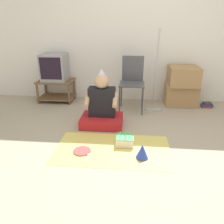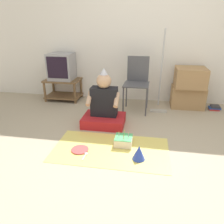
% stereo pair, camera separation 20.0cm
% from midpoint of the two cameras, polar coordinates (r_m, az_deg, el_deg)
% --- Properties ---
extents(ground_plane, '(16.00, 16.00, 0.00)m').
position_cam_midpoint_polar(ground_plane, '(2.49, 8.78, -12.54)').
color(ground_plane, tan).
extents(wall_back, '(6.40, 0.06, 2.55)m').
position_cam_midpoint_polar(wall_back, '(4.15, 10.71, 20.15)').
color(wall_back, white).
rests_on(wall_back, ground_plane).
extents(tv_stand, '(0.66, 0.45, 0.40)m').
position_cam_midpoint_polar(tv_stand, '(4.34, -11.32, 6.30)').
color(tv_stand, brown).
rests_on(tv_stand, ground_plane).
extents(tv, '(0.44, 0.42, 0.48)m').
position_cam_midpoint_polar(tv, '(4.25, -11.72, 11.56)').
color(tv, '#99999E').
rests_on(tv, tv_stand).
extents(folding_chair, '(0.42, 0.43, 0.90)m').
position_cam_midpoint_polar(folding_chair, '(3.70, 8.11, 8.30)').
color(folding_chair, '#4C4C51').
rests_on(folding_chair, ground_plane).
extents(cardboard_box_stack, '(0.56, 0.47, 0.71)m').
position_cam_midpoint_polar(cardboard_box_stack, '(4.07, 20.81, 6.09)').
color(cardboard_box_stack, '#A87F51').
rests_on(cardboard_box_stack, ground_plane).
extents(dust_mop, '(0.28, 0.32, 1.33)m').
position_cam_midpoint_polar(dust_mop, '(3.76, 13.95, 6.15)').
color(dust_mop, '#B2ADA3').
rests_on(dust_mop, ground_plane).
extents(book_pile, '(0.20, 0.13, 0.08)m').
position_cam_midpoint_polar(book_pile, '(4.22, 26.46, 0.99)').
color(book_pile, '#B72D28').
rests_on(book_pile, ground_plane).
extents(person_seated, '(0.60, 0.45, 0.83)m').
position_cam_midpoint_polar(person_seated, '(3.16, -0.31, 1.08)').
color(person_seated, red).
rests_on(person_seated, ground_plane).
extents(party_cloth, '(1.37, 0.76, 0.01)m').
position_cam_midpoint_polar(party_cloth, '(2.65, 1.83, -9.72)').
color(party_cloth, '#EAD666').
rests_on(party_cloth, ground_plane).
extents(birthday_cake, '(0.21, 0.21, 0.17)m').
position_cam_midpoint_polar(birthday_cake, '(2.72, 5.15, -7.50)').
color(birthday_cake, '#F4E0C6').
rests_on(birthday_cake, party_cloth).
extents(party_hat_blue, '(0.14, 0.14, 0.16)m').
position_cam_midpoint_polar(party_hat_blue, '(2.46, 9.39, -10.47)').
color(party_hat_blue, blue).
rests_on(party_hat_blue, party_cloth).
extents(paper_plate, '(0.21, 0.21, 0.01)m').
position_cam_midpoint_polar(paper_plate, '(2.64, -6.20, -9.77)').
color(paper_plate, '#D84C4C').
rests_on(paper_plate, party_cloth).
extents(plastic_spoon_near, '(0.04, 0.15, 0.01)m').
position_cam_midpoint_polar(plastic_spoon_near, '(2.55, -4.66, -11.03)').
color(plastic_spoon_near, white).
rests_on(plastic_spoon_near, party_cloth).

